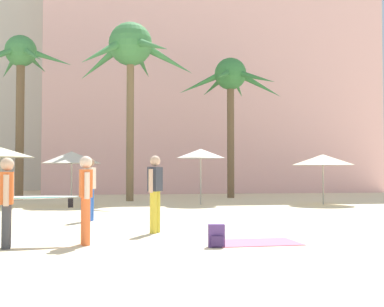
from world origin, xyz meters
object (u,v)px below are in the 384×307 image
at_px(palm_tree_center, 131,53).
at_px(palm_tree_far_left, 231,83).
at_px(cafe_umbrella_2, 0,152).
at_px(person_near_right, 90,186).
at_px(backpack, 216,236).
at_px(cafe_umbrella_1, 72,157).
at_px(palm_tree_far_right, 20,67).
at_px(cafe_umbrella_0, 201,154).
at_px(person_mid_center, 86,196).
at_px(cafe_umbrella_3, 323,160).
at_px(person_mid_right, 155,190).
at_px(beach_towel, 256,242).
at_px(person_near_left, 8,198).

bearing_deg(palm_tree_center, palm_tree_far_left, 20.48).
bearing_deg(cafe_umbrella_2, person_near_right, -59.22).
height_order(cafe_umbrella_2, backpack, cafe_umbrella_2).
bearing_deg(backpack, cafe_umbrella_1, -156.33).
height_order(palm_tree_center, palm_tree_far_right, palm_tree_center).
relative_size(palm_tree_center, cafe_umbrella_2, 3.30).
bearing_deg(backpack, person_near_right, -148.05).
xyz_separation_m(palm_tree_center, cafe_umbrella_0, (2.82, -3.30, -5.02)).
height_order(cafe_umbrella_0, backpack, cafe_umbrella_0).
bearing_deg(cafe_umbrella_1, person_near_right, -81.66).
relative_size(palm_tree_far_right, person_mid_center, 4.92).
bearing_deg(cafe_umbrella_3, person_mid_center, -132.85).
height_order(cafe_umbrella_1, person_mid_right, cafe_umbrella_1).
distance_m(cafe_umbrella_0, person_near_right, 7.87).
distance_m(beach_towel, backpack, 1.00).
bearing_deg(beach_towel, person_near_right, 123.70).
bearing_deg(palm_tree_far_left, palm_tree_center, -159.52).
height_order(palm_tree_far_right, person_near_right, palm_tree_far_right).
distance_m(person_mid_center, person_near_right, 4.71).
height_order(palm_tree_far_right, cafe_umbrella_1, palm_tree_far_right).
relative_size(palm_tree_far_right, cafe_umbrella_0, 3.50).
xyz_separation_m(cafe_umbrella_0, backpack, (-1.98, -11.83, -1.98)).
xyz_separation_m(backpack, person_mid_center, (-2.40, 0.73, 0.73)).
relative_size(cafe_umbrella_3, person_near_left, 0.94).
relative_size(cafe_umbrella_1, beach_towel, 1.47).
distance_m(cafe_umbrella_2, person_mid_right, 10.66).
height_order(person_mid_right, person_near_right, person_near_right).
height_order(cafe_umbrella_2, person_near_right, cafe_umbrella_2).
height_order(cafe_umbrella_0, person_mid_right, cafe_umbrella_0).
relative_size(cafe_umbrella_3, beach_towel, 1.61).
height_order(palm_tree_far_left, cafe_umbrella_2, palm_tree_far_left).
bearing_deg(cafe_umbrella_2, palm_tree_center, 33.91).
distance_m(cafe_umbrella_2, beach_towel, 13.35).
height_order(cafe_umbrella_1, cafe_umbrella_3, cafe_umbrella_1).
bearing_deg(palm_tree_center, person_mid_center, -96.18).
xyz_separation_m(palm_tree_far_left, person_near_right, (-7.14, -11.75, -5.25)).
bearing_deg(cafe_umbrella_2, cafe_umbrella_0, 1.73).
distance_m(cafe_umbrella_3, beach_towel, 12.48).
height_order(backpack, person_near_left, person_near_left).
bearing_deg(palm_tree_center, person_near_right, -99.48).
relative_size(cafe_umbrella_0, person_near_right, 1.34).
distance_m(palm_tree_far_right, person_mid_center, 17.86).
relative_size(palm_tree_far_left, person_near_right, 4.28).
bearing_deg(cafe_umbrella_1, person_near_left, -92.10).
relative_size(beach_towel, backpack, 3.88).
bearing_deg(cafe_umbrella_2, person_mid_right, -60.53).
distance_m(cafe_umbrella_2, person_near_left, 11.25).
distance_m(cafe_umbrella_0, cafe_umbrella_2, 8.10).
distance_m(beach_towel, person_mid_right, 2.81).
xyz_separation_m(person_mid_right, person_near_right, (-1.55, 3.08, 0.01)).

